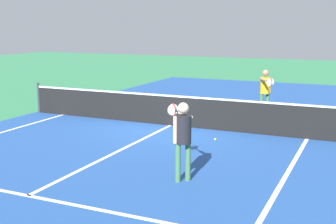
# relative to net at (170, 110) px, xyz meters

# --- Properties ---
(ground_plane) EXTENTS (60.00, 60.00, 0.00)m
(ground_plane) POSITION_rel_net_xyz_m (0.00, 0.00, -0.49)
(ground_plane) COLOR #337F51
(court_surface_inbounds) EXTENTS (10.62, 24.40, 0.00)m
(court_surface_inbounds) POSITION_rel_net_xyz_m (0.00, 0.00, -0.49)
(court_surface_inbounds) COLOR #234C93
(court_surface_inbounds) RESTS_ON ground_plane
(line_service_near) EXTENTS (8.22, 0.10, 0.01)m
(line_service_near) POSITION_rel_net_xyz_m (0.00, -6.40, -0.49)
(line_service_near) COLOR white
(line_service_near) RESTS_ON ground_plane
(line_center_service) EXTENTS (0.10, 6.40, 0.01)m
(line_center_service) POSITION_rel_net_xyz_m (0.00, -3.20, -0.49)
(line_center_service) COLOR white
(line_center_service) RESTS_ON ground_plane
(net) EXTENTS (10.38, 0.09, 1.07)m
(net) POSITION_rel_net_xyz_m (0.00, 0.00, 0.00)
(net) COLOR #33383D
(net) RESTS_ON ground_plane
(player_near) EXTENTS (0.81, 0.99, 1.60)m
(player_near) POSITION_rel_net_xyz_m (2.26, -4.48, 0.50)
(player_near) COLOR #3F7247
(player_near) RESTS_ON ground_plane
(player_far) EXTENTS (0.62, 1.12, 1.60)m
(player_far) POSITION_rel_net_xyz_m (2.35, 2.63, 0.50)
(player_far) COLOR #3F7247
(player_far) RESTS_ON ground_plane
(tennis_ball_near_net) EXTENTS (0.07, 0.07, 0.07)m
(tennis_ball_near_net) POSITION_rel_net_xyz_m (1.86, -1.18, -0.46)
(tennis_ball_near_net) COLOR #CCE033
(tennis_ball_near_net) RESTS_ON ground_plane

